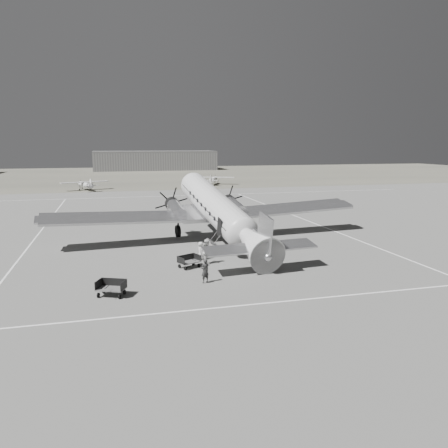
{
  "coord_description": "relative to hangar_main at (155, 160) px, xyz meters",
  "views": [
    {
      "loc": [
        -10.66,
        -36.54,
        9.06
      ],
      "look_at": [
        -1.26,
        -0.47,
        2.2
      ],
      "focal_mm": 35.0,
      "sensor_mm": 36.0,
      "label": 1
    }
  ],
  "objects": [
    {
      "name": "ground",
      "position": [
        -5.0,
        -120.0,
        -3.3
      ],
      "size": [
        260.0,
        260.0,
        0.0
      ],
      "primitive_type": "plane",
      "color": "slate",
      "rests_on": "ground"
    },
    {
      "name": "taxi_line_near",
      "position": [
        -5.0,
        -134.0,
        -3.29
      ],
      "size": [
        60.0,
        0.15,
        0.01
      ],
      "primitive_type": "cube",
      "color": "white",
      "rests_on": "ground"
    },
    {
      "name": "taxi_line_right",
      "position": [
        7.0,
        -120.0,
        -3.29
      ],
      "size": [
        0.15,
        80.0,
        0.01
      ],
      "primitive_type": "cube",
      "color": "white",
      "rests_on": "ground"
    },
    {
      "name": "taxi_line_left",
      "position": [
        -23.0,
        -110.0,
        -3.29
      ],
      "size": [
        0.15,
        60.0,
        0.01
      ],
      "primitive_type": "cube",
      "color": "white",
      "rests_on": "ground"
    },
    {
      "name": "taxi_line_horizon",
      "position": [
        -5.0,
        -80.0,
        -3.29
      ],
      "size": [
        90.0,
        0.15,
        0.01
      ],
      "primitive_type": "cube",
      "color": "white",
      "rests_on": "ground"
    },
    {
      "name": "grass_infield",
      "position": [
        -5.0,
        -25.0,
        -3.3
      ],
      "size": [
        260.0,
        90.0,
        0.01
      ],
      "primitive_type": "cube",
      "color": "#696658",
      "rests_on": "ground"
    },
    {
      "name": "hangar_main",
      "position": [
        0.0,
        0.0,
        0.0
      ],
      "size": [
        42.0,
        14.0,
        6.6
      ],
      "color": "slate",
      "rests_on": "ground"
    },
    {
      "name": "dc3_airliner",
      "position": [
        -6.26,
        -118.47,
        -0.33
      ],
      "size": [
        33.04,
        24.42,
        5.94
      ],
      "primitive_type": null,
      "rotation": [
        0.0,
        0.0,
        0.09
      ],
      "color": "silver",
      "rests_on": "ground"
    },
    {
      "name": "light_plane_left",
      "position": [
        -20.46,
        -66.39,
        -2.33
      ],
      "size": [
        11.35,
        10.28,
        1.94
      ],
      "primitive_type": null,
      "rotation": [
        0.0,
        0.0,
        0.34
      ],
      "color": "silver",
      "rests_on": "ground"
    },
    {
      "name": "light_plane_right",
      "position": [
        6.95,
        -60.36,
        -2.32
      ],
      "size": [
        11.62,
        10.62,
        1.96
      ],
      "primitive_type": null,
      "rotation": [
        0.0,
        0.0,
        -0.38
      ],
      "color": "silver",
      "rests_on": "ground"
    },
    {
      "name": "baggage_cart_near",
      "position": [
        -10.26,
        -125.61,
        -2.84
      ],
      "size": [
        1.98,
        1.75,
        0.93
      ],
      "primitive_type": null,
      "rotation": [
        0.0,
        0.0,
        0.44
      ],
      "color": "#535353",
      "rests_on": "ground"
    },
    {
      "name": "baggage_cart_far",
      "position": [
        -15.9,
        -130.5,
        -2.81
      ],
      "size": [
        2.09,
        1.82,
        0.98
      ],
      "primitive_type": null,
      "rotation": [
        0.0,
        0.0,
        -0.41
      ],
      "color": "#535353",
      "rests_on": "ground"
    },
    {
      "name": "ground_crew",
      "position": [
        -9.88,
        -129.41,
        -2.49
      ],
      "size": [
        0.7,
        0.59,
        1.63
      ],
      "primitive_type": "imported",
      "rotation": [
        0.0,
        0.0,
        3.53
      ],
      "color": "#2B2B2B",
      "rests_on": "ground"
    },
    {
      "name": "ramp_agent",
      "position": [
        -8.74,
        -124.86,
        -2.34
      ],
      "size": [
        0.76,
        0.96,
        1.93
      ],
      "primitive_type": "imported",
      "rotation": [
        0.0,
        0.0,
        1.53
      ],
      "color": "silver",
      "rests_on": "ground"
    },
    {
      "name": "passenger",
      "position": [
        -8.98,
        -123.6,
        -2.57
      ],
      "size": [
        0.5,
        0.73,
        1.45
      ],
      "primitive_type": "imported",
      "rotation": [
        0.0,
        0.0,
        1.62
      ],
      "color": "beige",
      "rests_on": "ground"
    }
  ]
}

